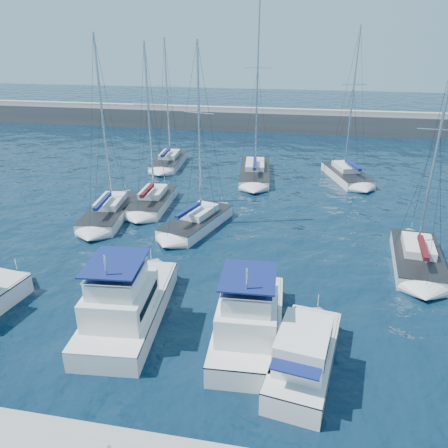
% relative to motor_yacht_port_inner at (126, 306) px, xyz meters
% --- Properties ---
extents(ground, '(220.00, 220.00, 0.00)m').
position_rel_motor_yacht_port_inner_xyz_m(ground, '(2.67, 2.84, -1.13)').
color(ground, black).
rests_on(ground, ground).
extents(breakwater, '(160.00, 6.00, 4.45)m').
position_rel_motor_yacht_port_inner_xyz_m(breakwater, '(2.67, 54.84, -0.08)').
color(breakwater, '#424244').
rests_on(breakwater, ground).
extents(motor_yacht_port_inner, '(4.35, 9.22, 4.69)m').
position_rel_motor_yacht_port_inner_xyz_m(motor_yacht_port_inner, '(0.00, 0.00, 0.00)').
color(motor_yacht_port_inner, silver).
rests_on(motor_yacht_port_inner, ground).
extents(motor_yacht_stbd_inner, '(3.81, 8.33, 4.69)m').
position_rel_motor_yacht_port_inner_xyz_m(motor_yacht_stbd_inner, '(6.68, -0.14, 0.00)').
color(motor_yacht_stbd_inner, silver).
rests_on(motor_yacht_stbd_inner, ground).
extents(motor_yacht_stbd_outer, '(3.61, 7.06, 3.20)m').
position_rel_motor_yacht_port_inner_xyz_m(motor_yacht_stbd_outer, '(9.52, -2.08, -0.19)').
color(motor_yacht_stbd_outer, silver).
rests_on(motor_yacht_stbd_outer, ground).
extents(sailboat_mid_a, '(4.06, 8.75, 15.10)m').
position_rel_motor_yacht_port_inner_xyz_m(sailboat_mid_a, '(-7.40, 14.12, -0.61)').
color(sailboat_mid_a, silver).
rests_on(sailboat_mid_a, ground).
extents(sailboat_mid_b, '(3.36, 7.33, 14.44)m').
position_rel_motor_yacht_port_inner_xyz_m(sailboat_mid_b, '(-4.62, 17.23, -0.60)').
color(sailboat_mid_b, silver).
rests_on(sailboat_mid_b, ground).
extents(sailboat_mid_c, '(4.97, 8.00, 14.63)m').
position_rel_motor_yacht_port_inner_xyz_m(sailboat_mid_c, '(0.57, 13.35, -0.60)').
color(sailboat_mid_c, silver).
rests_on(sailboat_mid_c, ground).
extents(sailboat_mid_e, '(3.78, 7.95, 14.63)m').
position_rel_motor_yacht_port_inner_xyz_m(sailboat_mid_e, '(16.93, 9.96, -0.61)').
color(sailboat_mid_e, silver).
rests_on(sailboat_mid_e, ground).
extents(sailboat_back_a, '(3.61, 7.98, 14.68)m').
position_rel_motor_yacht_port_inner_xyz_m(sailboat_back_a, '(-7.21, 30.58, -0.61)').
color(sailboat_back_a, silver).
rests_on(sailboat_back_a, ground).
extents(sailboat_back_b, '(4.19, 10.14, 18.37)m').
position_rel_motor_yacht_port_inner_xyz_m(sailboat_back_b, '(3.50, 28.09, -0.59)').
color(sailboat_back_b, silver).
rests_on(sailboat_back_b, ground).
extents(sailboat_back_c, '(5.40, 8.61, 15.81)m').
position_rel_motor_yacht_port_inner_xyz_m(sailboat_back_c, '(13.48, 29.03, -0.60)').
color(sailboat_back_c, silver).
rests_on(sailboat_back_c, ground).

